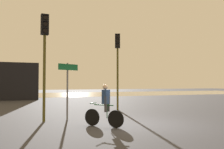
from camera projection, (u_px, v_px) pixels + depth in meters
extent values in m
plane|color=#333338|center=(145.00, 124.00, 10.09)|extent=(120.00, 120.00, 0.00)
cube|color=#9E937F|center=(50.00, 95.00, 37.32)|extent=(80.00, 16.00, 0.01)
cylinder|color=#4C4719|center=(44.00, 78.00, 10.78)|extent=(0.12, 0.12, 3.78)
cube|color=black|center=(45.00, 25.00, 10.87)|extent=(0.34, 0.27, 0.90)
cylinder|color=black|center=(45.00, 17.00, 10.76)|extent=(0.19, 0.05, 0.19)
cube|color=black|center=(46.00, 15.00, 10.75)|extent=(0.20, 0.14, 0.02)
cylinder|color=black|center=(45.00, 24.00, 10.75)|extent=(0.19, 0.05, 0.19)
cube|color=black|center=(46.00, 21.00, 10.74)|extent=(0.20, 0.14, 0.02)
cylinder|color=black|center=(45.00, 31.00, 10.74)|extent=(0.19, 0.05, 0.19)
cube|color=black|center=(45.00, 28.00, 10.73)|extent=(0.20, 0.14, 0.02)
cylinder|color=#4C4719|center=(118.00, 79.00, 15.69)|extent=(0.12, 0.12, 3.90)
cube|color=black|center=(118.00, 41.00, 15.77)|extent=(0.39, 0.35, 0.90)
cylinder|color=black|center=(118.00, 36.00, 15.65)|extent=(0.19, 0.10, 0.19)
cube|color=black|center=(118.00, 34.00, 15.63)|extent=(0.22, 0.19, 0.02)
cylinder|color=black|center=(118.00, 41.00, 15.64)|extent=(0.19, 0.10, 0.19)
cube|color=black|center=(118.00, 39.00, 15.62)|extent=(0.22, 0.19, 0.02)
cylinder|color=black|center=(118.00, 45.00, 15.63)|extent=(0.19, 0.10, 0.19)
cube|color=black|center=(118.00, 43.00, 15.61)|extent=(0.22, 0.19, 0.02)
cylinder|color=slate|center=(67.00, 91.00, 11.44)|extent=(0.08, 0.08, 2.60)
cube|color=#116038|center=(68.00, 67.00, 11.44)|extent=(1.00, 0.52, 0.28)
cylinder|color=black|center=(92.00, 117.00, 9.77)|extent=(0.45, 0.53, 0.66)
cylinder|color=black|center=(116.00, 119.00, 9.26)|extent=(0.45, 0.53, 0.66)
cylinder|color=#1E592D|center=(104.00, 105.00, 9.54)|extent=(0.57, 0.67, 0.04)
cylinder|color=#1E592D|center=(107.00, 111.00, 9.46)|extent=(0.04, 0.04, 0.55)
cylinder|color=#1E592D|center=(93.00, 103.00, 9.77)|extent=(0.37, 0.32, 0.03)
cylinder|color=#3F3F47|center=(108.00, 104.00, 9.55)|extent=(0.11, 0.11, 0.60)
cylinder|color=#3F3F47|center=(106.00, 104.00, 9.38)|extent=(0.11, 0.11, 0.60)
cube|color=navy|center=(106.00, 97.00, 9.50)|extent=(0.36, 0.35, 0.54)
sphere|color=beige|center=(105.00, 87.00, 9.53)|extent=(0.20, 0.20, 0.20)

